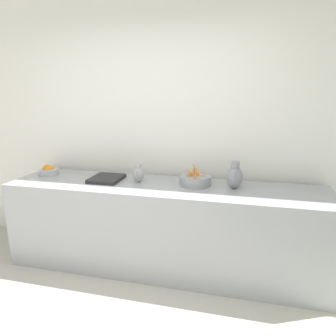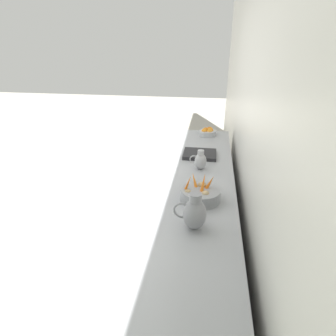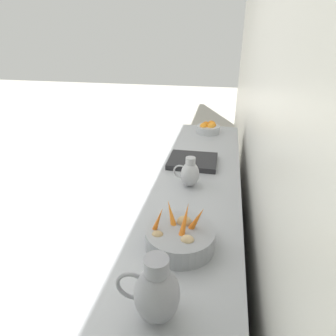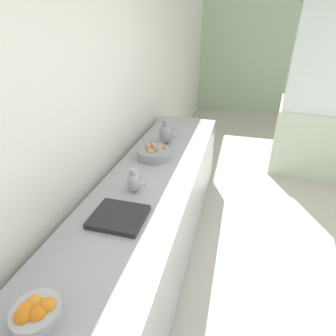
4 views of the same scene
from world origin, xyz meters
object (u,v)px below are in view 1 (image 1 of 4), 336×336
at_px(metal_pitcher_short, 138,174).
at_px(vegetable_colander, 195,180).
at_px(orange_bowl, 49,171).
at_px(metal_pitcher_tall, 235,176).

bearing_deg(metal_pitcher_short, vegetable_colander, 93.00).
xyz_separation_m(vegetable_colander, orange_bowl, (-0.01, -1.62, -0.00)).
height_order(metal_pitcher_tall, metal_pitcher_short, metal_pitcher_tall).
distance_m(vegetable_colander, orange_bowl, 1.62).
height_order(orange_bowl, metal_pitcher_tall, metal_pitcher_tall).
xyz_separation_m(orange_bowl, metal_pitcher_short, (0.04, 1.05, 0.04)).
relative_size(metal_pitcher_tall, metal_pitcher_short, 1.34).
bearing_deg(orange_bowl, metal_pitcher_short, 87.70).
bearing_deg(orange_bowl, vegetable_colander, 89.55).
relative_size(vegetable_colander, metal_pitcher_tall, 1.21).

